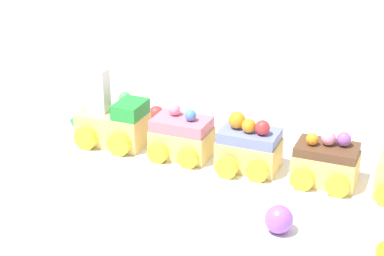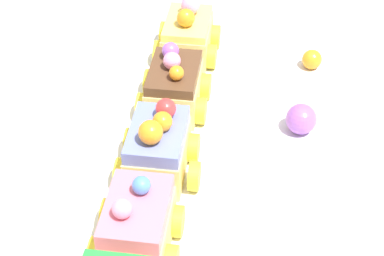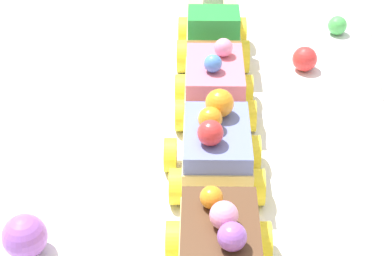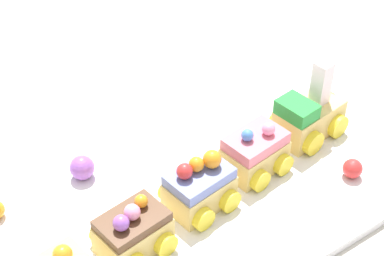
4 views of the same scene
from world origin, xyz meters
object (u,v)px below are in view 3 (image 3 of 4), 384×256
at_px(cake_car_blueberry, 216,155).
at_px(cake_car_chocolate, 220,253).
at_px(cake_train_locomotive, 213,30).
at_px(gumball_red, 305,59).
at_px(gumball_purple, 25,236).
at_px(cake_car_strawberry, 215,91).
at_px(gumball_green, 337,25).

height_order(cake_car_blueberry, cake_car_chocolate, cake_car_blueberry).
xyz_separation_m(cake_train_locomotive, gumball_red, (-0.02, -0.09, -0.02)).
bearing_deg(gumball_purple, cake_car_blueberry, -52.69).
distance_m(cake_train_locomotive, cake_car_strawberry, 0.11).
bearing_deg(cake_car_chocolate, gumball_purple, 80.24).
distance_m(cake_car_strawberry, cake_car_blueberry, 0.09).
bearing_deg(cake_car_strawberry, cake_car_blueberry, 179.82).
bearing_deg(cake_car_strawberry, gumball_green, -40.93).
height_order(cake_train_locomotive, cake_car_blueberry, cake_train_locomotive).
distance_m(cake_car_strawberry, cake_car_chocolate, 0.19).
relative_size(cake_train_locomotive, gumball_red, 4.89).
height_order(cake_car_strawberry, gumball_purple, cake_car_strawberry).
distance_m(cake_car_blueberry, gumball_purple, 0.15).
relative_size(cake_car_blueberry, gumball_purple, 2.64).
distance_m(cake_car_chocolate, gumball_red, 0.28).
distance_m(cake_train_locomotive, gumball_red, 0.10).
bearing_deg(cake_car_chocolate, cake_car_blueberry, 0.18).
bearing_deg(cake_train_locomotive, cake_car_chocolate, -179.98).
height_order(cake_train_locomotive, cake_car_strawberry, cake_train_locomotive).
bearing_deg(cake_car_blueberry, cake_car_strawberry, -0.18).
bearing_deg(gumball_green, cake_car_blueberry, 158.56).
bearing_deg(cake_train_locomotive, gumball_green, -70.79).
bearing_deg(cake_car_blueberry, cake_train_locomotive, -0.05).
height_order(cake_car_blueberry, gumball_green, cake_car_blueberry).
bearing_deg(gumball_red, cake_car_strawberry, 138.71).
xyz_separation_m(cake_train_locomotive, cake_car_blueberry, (-0.20, -0.02, -0.00)).
distance_m(cake_car_blueberry, gumball_red, 0.19).
relative_size(cake_train_locomotive, cake_car_chocolate, 1.48).
distance_m(cake_train_locomotive, gumball_green, 0.14).
bearing_deg(gumball_green, cake_car_chocolate, 165.83).
height_order(gumball_red, gumball_purple, gumball_purple).
xyz_separation_m(cake_car_chocolate, gumball_red, (0.28, -0.05, -0.01)).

